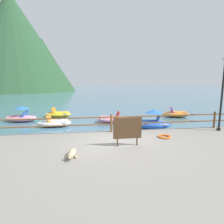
{
  "coord_description": "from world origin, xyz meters",
  "views": [
    {
      "loc": [
        -1.29,
        -7.53,
        2.97
      ],
      "look_at": [
        0.54,
        5.0,
        0.9
      ],
      "focal_mm": 28.8,
      "sensor_mm": 36.0,
      "label": 1
    }
  ],
  "objects_px": {
    "sign_board": "(128,129)",
    "life_ring": "(164,137)",
    "pedal_boat_1": "(113,119)",
    "pedal_boat_6": "(152,122)",
    "lamp_post": "(223,86)",
    "pedal_boat_4": "(21,117)",
    "pedal_boat_2": "(176,114)",
    "pedal_boat_3": "(55,123)",
    "pedal_boat_5": "(58,114)",
    "dog_resting": "(72,153)"
  },
  "relations": [
    {
      "from": "lamp_post",
      "to": "pedal_boat_4",
      "type": "bearing_deg",
      "value": 153.98
    },
    {
      "from": "pedal_boat_1",
      "to": "pedal_boat_6",
      "type": "xyz_separation_m",
      "value": [
        2.24,
        -2.24,
        0.16
      ]
    },
    {
      "from": "lamp_post",
      "to": "pedal_boat_5",
      "type": "relative_size",
      "value": 1.61
    },
    {
      "from": "sign_board",
      "to": "pedal_boat_3",
      "type": "height_order",
      "value": "sign_board"
    },
    {
      "from": "lamp_post",
      "to": "pedal_boat_6",
      "type": "relative_size",
      "value": 1.53
    },
    {
      "from": "lamp_post",
      "to": "sign_board",
      "type": "xyz_separation_m",
      "value": [
        -5.48,
        -1.63,
        -1.65
      ]
    },
    {
      "from": "pedal_boat_3",
      "to": "pedal_boat_2",
      "type": "bearing_deg",
      "value": 11.23
    },
    {
      "from": "pedal_boat_2",
      "to": "pedal_boat_3",
      "type": "bearing_deg",
      "value": -168.77
    },
    {
      "from": "sign_board",
      "to": "pedal_boat_4",
      "type": "bearing_deg",
      "value": 131.32
    },
    {
      "from": "lamp_post",
      "to": "pedal_boat_2",
      "type": "xyz_separation_m",
      "value": [
        0.65,
        5.94,
        -2.5
      ]
    },
    {
      "from": "lamp_post",
      "to": "sign_board",
      "type": "distance_m",
      "value": 5.95
    },
    {
      "from": "sign_board",
      "to": "dog_resting",
      "type": "xyz_separation_m",
      "value": [
        -2.18,
        -0.81,
        -0.61
      ]
    },
    {
      "from": "pedal_boat_3",
      "to": "life_ring",
      "type": "bearing_deg",
      "value": -39.21
    },
    {
      "from": "lamp_post",
      "to": "pedal_boat_4",
      "type": "distance_m",
      "value": 13.69
    },
    {
      "from": "life_ring",
      "to": "pedal_boat_6",
      "type": "height_order",
      "value": "pedal_boat_6"
    },
    {
      "from": "dog_resting",
      "to": "lamp_post",
      "type": "bearing_deg",
      "value": 17.72
    },
    {
      "from": "life_ring",
      "to": "pedal_boat_3",
      "type": "relative_size",
      "value": 0.26
    },
    {
      "from": "dog_resting",
      "to": "sign_board",
      "type": "bearing_deg",
      "value": 20.46
    },
    {
      "from": "lamp_post",
      "to": "pedal_boat_6",
      "type": "bearing_deg",
      "value": 141.39
    },
    {
      "from": "pedal_boat_3",
      "to": "dog_resting",
      "type": "bearing_deg",
      "value": -75.61
    },
    {
      "from": "pedal_boat_2",
      "to": "pedal_boat_6",
      "type": "bearing_deg",
      "value": -134.45
    },
    {
      "from": "pedal_boat_1",
      "to": "pedal_boat_2",
      "type": "height_order",
      "value": "pedal_boat_2"
    },
    {
      "from": "pedal_boat_5",
      "to": "pedal_boat_2",
      "type": "bearing_deg",
      "value": -8.43
    },
    {
      "from": "pedal_boat_4",
      "to": "pedal_boat_2",
      "type": "bearing_deg",
      "value": 0.12
    },
    {
      "from": "pedal_boat_4",
      "to": "sign_board",
      "type": "bearing_deg",
      "value": -48.68
    },
    {
      "from": "dog_resting",
      "to": "pedal_boat_1",
      "type": "xyz_separation_m",
      "value": [
        2.51,
        7.01,
        -0.25
      ]
    },
    {
      "from": "lamp_post",
      "to": "sign_board",
      "type": "height_order",
      "value": "lamp_post"
    },
    {
      "from": "pedal_boat_2",
      "to": "pedal_boat_5",
      "type": "relative_size",
      "value": 1.04
    },
    {
      "from": "pedal_boat_6",
      "to": "sign_board",
      "type": "bearing_deg",
      "value": -123.05
    },
    {
      "from": "dog_resting",
      "to": "pedal_boat_6",
      "type": "distance_m",
      "value": 6.73
    },
    {
      "from": "lamp_post",
      "to": "pedal_boat_3",
      "type": "bearing_deg",
      "value": 156.92
    },
    {
      "from": "pedal_boat_4",
      "to": "pedal_boat_6",
      "type": "distance_m",
      "value": 9.89
    },
    {
      "from": "pedal_boat_6",
      "to": "pedal_boat_2",
      "type": "bearing_deg",
      "value": 45.55
    },
    {
      "from": "sign_board",
      "to": "pedal_boat_5",
      "type": "height_order",
      "value": "sign_board"
    },
    {
      "from": "sign_board",
      "to": "pedal_boat_5",
      "type": "bearing_deg",
      "value": 114.28
    },
    {
      "from": "dog_resting",
      "to": "pedal_boat_6",
      "type": "bearing_deg",
      "value": 45.09
    },
    {
      "from": "pedal_boat_3",
      "to": "pedal_boat_4",
      "type": "bearing_deg",
      "value": 145.27
    },
    {
      "from": "dog_resting",
      "to": "life_ring",
      "type": "xyz_separation_m",
      "value": [
        4.18,
        1.66,
        -0.08
      ]
    },
    {
      "from": "dog_resting",
      "to": "pedal_boat_4",
      "type": "bearing_deg",
      "value": 118.06
    },
    {
      "from": "life_ring",
      "to": "pedal_boat_2",
      "type": "xyz_separation_m",
      "value": [
        4.12,
        6.73,
        -0.17
      ]
    },
    {
      "from": "lamp_post",
      "to": "pedal_boat_2",
      "type": "distance_m",
      "value": 6.48
    },
    {
      "from": "pedal_boat_1",
      "to": "pedal_boat_4",
      "type": "bearing_deg",
      "value": 169.02
    },
    {
      "from": "pedal_boat_1",
      "to": "lamp_post",
      "type": "bearing_deg",
      "value": -41.56
    },
    {
      "from": "sign_board",
      "to": "pedal_boat_4",
      "type": "xyz_separation_m",
      "value": [
        -6.64,
        7.55,
        -0.74
      ]
    },
    {
      "from": "life_ring",
      "to": "pedal_boat_4",
      "type": "xyz_separation_m",
      "value": [
        -8.64,
        6.7,
        -0.06
      ]
    },
    {
      "from": "sign_board",
      "to": "life_ring",
      "type": "distance_m",
      "value": 2.28
    },
    {
      "from": "lamp_post",
      "to": "pedal_boat_3",
      "type": "xyz_separation_m",
      "value": [
        -9.31,
        3.97,
        -2.54
      ]
    },
    {
      "from": "pedal_boat_3",
      "to": "pedal_boat_5",
      "type": "distance_m",
      "value": 3.5
    },
    {
      "from": "pedal_boat_2",
      "to": "pedal_boat_3",
      "type": "xyz_separation_m",
      "value": [
        -9.95,
        -1.98,
        -0.04
      ]
    },
    {
      "from": "pedal_boat_2",
      "to": "life_ring",
      "type": "bearing_deg",
      "value": -121.5
    }
  ]
}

